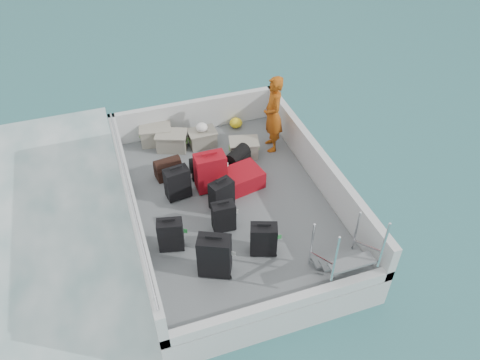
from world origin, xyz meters
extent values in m
plane|color=#195A58|center=(0.00, 0.00, 0.00)|extent=(160.00, 160.00, 0.00)
cube|color=silver|center=(0.00, 0.00, 0.30)|extent=(3.60, 5.00, 0.60)
cube|color=slate|center=(0.00, 0.00, 0.61)|extent=(3.30, 4.70, 0.02)
cube|color=silver|center=(-1.73, 0.00, 0.97)|extent=(0.14, 5.00, 0.70)
cube|color=silver|center=(1.73, 0.00, 0.97)|extent=(0.14, 5.00, 0.70)
cube|color=silver|center=(0.00, 2.43, 0.97)|extent=(3.60, 0.14, 0.70)
cube|color=silver|center=(0.00, -2.43, 0.72)|extent=(3.60, 0.14, 0.20)
cylinder|color=silver|center=(-1.73, 0.00, 1.37)|extent=(0.04, 4.80, 0.04)
cube|color=black|center=(-1.25, -0.77, 0.92)|extent=(0.44, 0.31, 0.60)
cube|color=black|center=(-0.87, 0.40, 0.94)|extent=(0.47, 0.32, 0.63)
cube|color=black|center=(-0.73, -1.48, 1.00)|extent=(0.57, 0.47, 0.75)
cube|color=black|center=(-0.33, -0.64, 0.90)|extent=(0.39, 0.24, 0.57)
cube|color=maroon|center=(-0.24, 0.44, 1.00)|extent=(0.55, 0.33, 0.76)
cube|color=black|center=(0.12, -1.34, 0.91)|extent=(0.48, 0.38, 0.59)
cube|color=black|center=(-0.20, -0.12, 0.91)|extent=(0.47, 0.36, 0.58)
cube|color=maroon|center=(0.25, 0.31, 0.79)|extent=(0.96, 0.73, 0.34)
cube|color=gray|center=(-0.92, 2.20, 0.80)|extent=(0.67, 0.52, 0.37)
cube|color=gray|center=(-0.65, 1.88, 0.80)|extent=(0.69, 0.59, 0.35)
cube|color=gray|center=(-0.03, 1.80, 0.78)|extent=(0.54, 0.38, 0.32)
cube|color=gray|center=(0.67, 1.19, 0.79)|extent=(0.62, 0.50, 0.33)
ellipsoid|color=yellow|center=(0.84, 2.20, 0.73)|extent=(0.28, 0.26, 0.22)
ellipsoid|color=white|center=(-0.03, 1.80, 1.03)|extent=(0.24, 0.24, 0.18)
imported|color=orange|center=(1.30, 1.26, 1.43)|extent=(0.46, 0.64, 1.61)
camera|label=1|loc=(-1.85, -5.93, 6.46)|focal=35.00mm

